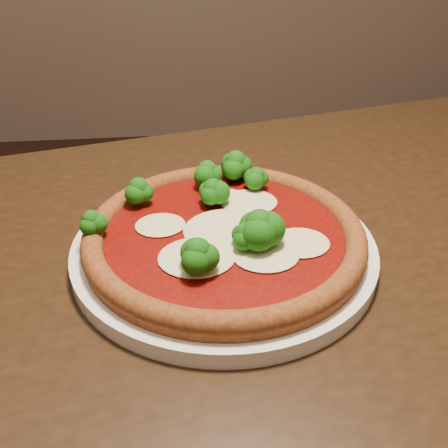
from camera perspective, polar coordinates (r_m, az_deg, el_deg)
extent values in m
cube|color=black|center=(0.58, 4.28, -4.75)|extent=(1.32, 1.00, 0.04)
cylinder|color=black|center=(1.27, 20.28, -4.74)|extent=(0.06, 0.06, 0.71)
cylinder|color=white|center=(0.55, 0.00, -2.71)|extent=(0.33, 0.33, 0.02)
cylinder|color=brown|center=(0.54, 0.03, -1.63)|extent=(0.30, 0.30, 0.01)
torus|color=brown|center=(0.54, 0.03, -1.02)|extent=(0.30, 0.30, 0.02)
cylinder|color=#720A05|center=(0.54, 0.03, -0.97)|extent=(0.26, 0.26, 0.00)
ellipsoid|color=beige|center=(0.50, 4.77, -3.47)|extent=(0.07, 0.06, 0.01)
ellipsoid|color=beige|center=(0.52, 8.67, -2.10)|extent=(0.06, 0.06, 0.01)
ellipsoid|color=beige|center=(0.50, -3.13, -3.77)|extent=(0.08, 0.07, 0.01)
ellipsoid|color=beige|center=(0.55, -7.31, -0.09)|extent=(0.06, 0.05, 0.00)
ellipsoid|color=beige|center=(0.60, 0.10, 3.21)|extent=(0.04, 0.04, 0.00)
ellipsoid|color=beige|center=(0.54, 0.56, -0.68)|extent=(0.10, 0.09, 0.01)
ellipsoid|color=beige|center=(0.59, 2.86, 2.56)|extent=(0.07, 0.06, 0.01)
ellipsoid|color=#1B7613|center=(0.63, 1.35, 7.00)|extent=(0.05, 0.05, 0.04)
ellipsoid|color=#1B7613|center=(0.47, -2.99, -3.32)|extent=(0.04, 0.04, 0.04)
ellipsoid|color=#1B7613|center=(0.57, -1.29, 3.95)|extent=(0.04, 0.04, 0.03)
ellipsoid|color=#1B7613|center=(0.62, -1.91, 6.06)|extent=(0.04, 0.04, 0.03)
ellipsoid|color=#1B7613|center=(0.50, 2.44, -1.14)|extent=(0.03, 0.03, 0.03)
ellipsoid|color=#1B7613|center=(0.58, -9.73, 4.01)|extent=(0.04, 0.04, 0.03)
ellipsoid|color=#1B7613|center=(0.50, 4.09, -0.22)|extent=(0.05, 0.05, 0.04)
ellipsoid|color=#1B7613|center=(0.61, 3.77, 5.44)|extent=(0.03, 0.03, 0.03)
ellipsoid|color=#1B7613|center=(0.54, -14.89, 0.36)|extent=(0.03, 0.03, 0.03)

